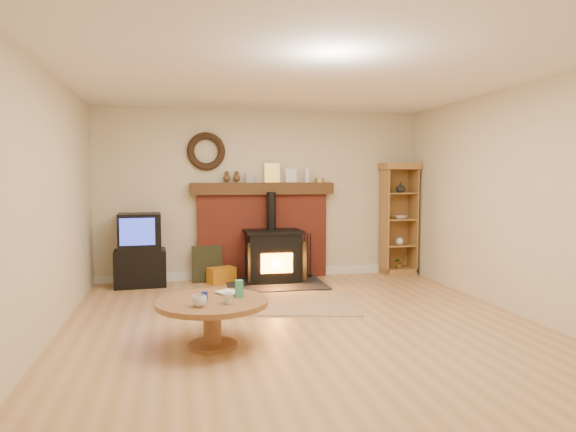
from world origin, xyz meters
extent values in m
plane|color=#AC7E47|center=(0.00, 0.00, 0.00)|extent=(5.50, 5.50, 0.00)
cube|color=beige|center=(0.00, 2.75, 1.30)|extent=(5.00, 0.02, 2.60)
cube|color=beige|center=(0.00, -2.75, 1.30)|extent=(5.00, 0.02, 2.60)
cube|color=beige|center=(-2.50, 0.00, 1.30)|extent=(0.02, 5.50, 2.60)
cube|color=beige|center=(2.50, 0.00, 1.30)|extent=(0.02, 5.50, 2.60)
cube|color=white|center=(0.00, 0.00, 2.60)|extent=(5.00, 5.50, 0.02)
cube|color=white|center=(0.00, 2.73, 0.06)|extent=(5.00, 0.04, 0.12)
torus|color=black|center=(-0.85, 2.69, 1.95)|extent=(0.57, 0.11, 0.57)
cube|color=#983626|center=(0.00, 2.67, 0.65)|extent=(2.00, 0.15, 1.30)
cube|color=#3A2312|center=(0.00, 2.64, 1.39)|extent=(2.20, 0.22, 0.18)
cube|color=#999999|center=(-0.20, 2.65, 1.55)|extent=(0.13, 0.05, 0.14)
cube|color=gold|center=(0.15, 2.67, 1.63)|extent=(0.24, 0.06, 0.30)
cube|color=white|center=(0.45, 2.67, 1.59)|extent=(0.18, 0.05, 0.22)
cylinder|color=white|center=(0.70, 2.65, 1.59)|extent=(0.08, 0.08, 0.22)
cylinder|color=gold|center=(0.90, 2.65, 1.51)|extent=(0.14, 0.14, 0.07)
cube|color=black|center=(0.10, 2.10, 0.01)|extent=(1.40, 1.00, 0.03)
cube|color=black|center=(0.10, 2.30, 0.39)|extent=(0.77, 0.55, 0.71)
cube|color=black|center=(0.10, 2.30, 0.76)|extent=(0.84, 0.60, 0.04)
cylinder|color=black|center=(0.10, 2.45, 1.06)|extent=(0.14, 0.14, 0.56)
cube|color=orange|center=(0.10, 2.02, 0.34)|extent=(0.46, 0.02, 0.28)
cube|color=black|center=(-0.25, 2.08, 0.36)|extent=(0.18, 0.24, 0.57)
cube|color=black|center=(0.45, 2.08, 0.36)|extent=(0.18, 0.24, 0.57)
cube|color=brown|center=(0.00, 1.05, 0.01)|extent=(2.07, 1.64, 0.01)
cube|color=black|center=(-1.82, 2.47, 0.26)|extent=(0.74, 0.53, 0.52)
cube|color=black|center=(-1.82, 2.47, 0.79)|extent=(0.61, 0.52, 0.52)
cube|color=#2332B5|center=(-1.83, 2.21, 0.81)|extent=(0.47, 0.04, 0.38)
cube|color=olive|center=(2.19, 2.53, 0.05)|extent=(0.51, 0.37, 0.10)
cube|color=olive|center=(2.19, 2.71, 0.87)|extent=(0.51, 0.02, 1.64)
cube|color=olive|center=(1.94, 2.53, 0.87)|extent=(0.02, 0.37, 1.64)
cube|color=olive|center=(2.44, 2.53, 0.87)|extent=(0.02, 0.37, 1.64)
cube|color=olive|center=(2.19, 2.53, 1.74)|extent=(0.57, 0.41, 0.10)
cube|color=olive|center=(2.19, 2.53, 0.47)|extent=(0.47, 0.33, 0.02)
cube|color=olive|center=(2.19, 2.53, 0.89)|extent=(0.47, 0.33, 0.02)
cube|color=olive|center=(2.19, 2.53, 1.31)|extent=(0.47, 0.33, 0.02)
imported|color=white|center=(2.19, 2.48, 1.40)|extent=(0.15, 0.15, 0.16)
imported|color=white|center=(2.19, 2.48, 0.92)|extent=(0.20, 0.20, 0.05)
sphere|color=white|center=(2.19, 2.48, 0.54)|extent=(0.12, 0.12, 0.12)
imported|color=#3A936B|center=(2.19, 2.48, 0.20)|extent=(0.18, 0.15, 0.20)
cube|color=#B7C910|center=(-0.66, 2.40, 0.12)|extent=(0.44, 0.36, 0.24)
cube|color=black|center=(-0.86, 2.55, 0.27)|extent=(0.45, 0.12, 0.54)
cylinder|color=black|center=(0.67, 2.50, 0.02)|extent=(0.16, 0.16, 0.04)
cylinder|color=black|center=(0.62, 2.50, 0.35)|extent=(0.02, 0.02, 0.70)
cylinder|color=black|center=(0.67, 2.50, 0.35)|extent=(0.02, 0.02, 0.70)
cylinder|color=black|center=(0.72, 2.50, 0.35)|extent=(0.02, 0.02, 0.70)
cylinder|color=brown|center=(-0.98, -0.41, 0.01)|extent=(0.46, 0.46, 0.03)
cylinder|color=brown|center=(-0.98, -0.41, 0.21)|extent=(0.17, 0.17, 0.37)
cylinder|color=brown|center=(-0.98, -0.41, 0.42)|extent=(1.04, 1.04, 0.05)
imported|color=white|center=(-1.11, -0.64, 0.49)|extent=(0.13, 0.13, 0.10)
imported|color=white|center=(-0.85, -0.58, 0.49)|extent=(0.10, 0.10, 0.10)
imported|color=#4C331E|center=(-0.88, -0.25, 0.45)|extent=(0.17, 0.23, 0.02)
cylinder|color=navy|center=(-1.05, -0.39, 0.48)|extent=(0.06, 0.06, 0.07)
cube|color=#3A936B|center=(-0.72, -0.35, 0.52)|extent=(0.07, 0.07, 0.16)
camera|label=1|loc=(-1.28, -5.11, 1.58)|focal=32.00mm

